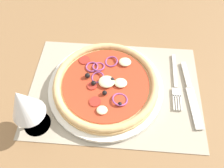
% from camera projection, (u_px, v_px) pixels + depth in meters
% --- Properties ---
extents(ground_plane, '(1.90, 1.40, 0.02)m').
position_uv_depth(ground_plane, '(115.00, 92.00, 0.60)').
color(ground_plane, olive).
extents(placemat, '(0.45, 0.31, 0.00)m').
position_uv_depth(placemat, '(115.00, 89.00, 0.59)').
color(placemat, '#A39984').
rests_on(placemat, ground_plane).
extents(plate, '(0.30, 0.30, 0.01)m').
position_uv_depth(plate, '(106.00, 87.00, 0.58)').
color(plate, silver).
rests_on(plate, placemat).
extents(pizza, '(0.27, 0.27, 0.03)m').
position_uv_depth(pizza, '(106.00, 83.00, 0.57)').
color(pizza, tan).
rests_on(pizza, plate).
extents(fork, '(0.02, 0.18, 0.00)m').
position_uv_depth(fork, '(176.00, 84.00, 0.59)').
color(fork, silver).
rests_on(fork, placemat).
extents(knife, '(0.04, 0.20, 0.01)m').
position_uv_depth(knife, '(191.00, 94.00, 0.58)').
color(knife, silver).
rests_on(knife, placemat).
extents(wine_glass, '(0.07, 0.07, 0.15)m').
position_uv_depth(wine_glass, '(24.00, 105.00, 0.45)').
color(wine_glass, silver).
rests_on(wine_glass, ground_plane).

